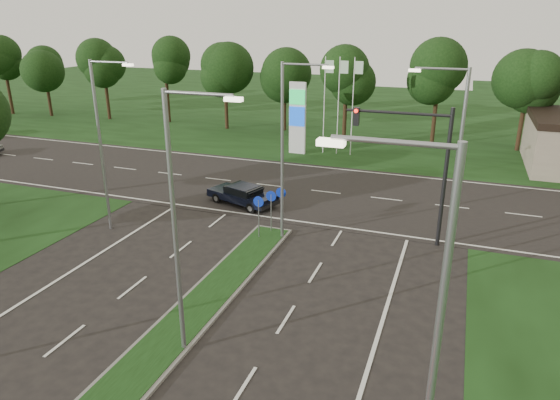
% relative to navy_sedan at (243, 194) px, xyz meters
% --- Properties ---
extents(verge_far, '(160.00, 50.00, 0.02)m').
position_rel_navy_sedan_xyz_m(verge_far, '(3.25, 35.01, -0.65)').
color(verge_far, black).
rests_on(verge_far, ground).
extents(cross_road, '(160.00, 12.00, 0.02)m').
position_rel_navy_sedan_xyz_m(cross_road, '(3.25, 4.01, -0.65)').
color(cross_road, black).
rests_on(cross_road, ground).
extents(median_kerb, '(2.00, 26.00, 0.12)m').
position_rel_navy_sedan_xyz_m(median_kerb, '(3.25, -15.99, -0.59)').
color(median_kerb, slate).
rests_on(median_kerb, ground).
extents(streetlight_median_near, '(2.53, 0.22, 9.00)m').
position_rel_navy_sedan_xyz_m(streetlight_median_near, '(4.25, -13.99, 4.43)').
color(streetlight_median_near, gray).
rests_on(streetlight_median_near, ground).
extents(streetlight_median_far, '(2.53, 0.22, 9.00)m').
position_rel_navy_sedan_xyz_m(streetlight_median_far, '(4.25, -3.99, 4.43)').
color(streetlight_median_far, gray).
rests_on(streetlight_median_far, ground).
extents(streetlight_left_far, '(2.53, 0.22, 9.00)m').
position_rel_navy_sedan_xyz_m(streetlight_left_far, '(-5.05, -5.99, 4.43)').
color(streetlight_left_far, gray).
rests_on(streetlight_left_far, ground).
extents(streetlight_right_far, '(2.53, 0.22, 9.00)m').
position_rel_navy_sedan_xyz_m(streetlight_right_far, '(12.05, -3.99, 4.43)').
color(streetlight_right_far, gray).
rests_on(streetlight_right_far, ground).
extents(streetlight_right_near, '(2.53, 0.22, 9.00)m').
position_rel_navy_sedan_xyz_m(streetlight_right_near, '(12.05, -17.99, 4.43)').
color(streetlight_right_near, gray).
rests_on(streetlight_right_near, ground).
extents(traffic_signal, '(5.10, 0.42, 7.00)m').
position_rel_navy_sedan_xyz_m(traffic_signal, '(10.44, -2.00, 4.00)').
color(traffic_signal, black).
rests_on(traffic_signal, ground).
extents(median_signs, '(1.16, 1.76, 2.38)m').
position_rel_navy_sedan_xyz_m(median_signs, '(3.25, -3.59, 1.06)').
color(median_signs, gray).
rests_on(median_signs, ground).
extents(gas_pylon, '(5.80, 1.26, 8.00)m').
position_rel_navy_sedan_xyz_m(gas_pylon, '(-0.54, 13.05, 2.54)').
color(gas_pylon, silver).
rests_on(gas_pylon, ground).
extents(treeline_far, '(6.00, 6.00, 9.90)m').
position_rel_navy_sedan_xyz_m(treeline_far, '(3.35, 19.94, 6.18)').
color(treeline_far, black).
rests_on(treeline_far, ground).
extents(navy_sedan, '(4.76, 3.08, 1.21)m').
position_rel_navy_sedan_xyz_m(navy_sedan, '(0.00, 0.00, 0.00)').
color(navy_sedan, black).
rests_on(navy_sedan, ground).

